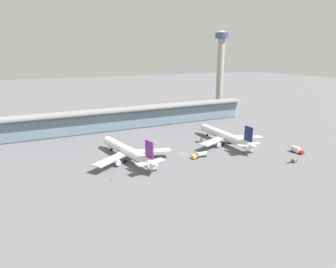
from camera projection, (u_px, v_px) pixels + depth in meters
ground_plane at (182, 153)px, 160.66m from camera, size 1200.00×1200.00×0.00m
airliner_left_stand at (128, 152)px, 148.37m from camera, size 43.01×56.41×15.04m
airliner_centre_stand at (226, 136)px, 176.40m from camera, size 43.41×56.46×15.04m
service_truck_near_nose_yellow at (200, 155)px, 153.38m from camera, size 8.70×2.82×2.95m
service_truck_under_wing_red at (297, 150)px, 161.17m from camera, size 2.45×7.32×3.10m
service_truck_mid_apron_olive at (294, 160)px, 147.59m from camera, size 6.82×3.79×2.70m
service_truck_by_tail_olive at (199, 141)px, 181.73m from camera, size 6.92×3.13×2.70m
terminal_building at (136, 117)px, 216.13m from camera, size 185.56×12.80×15.20m
control_tower at (221, 65)px, 275.81m from camera, size 12.00×12.00×78.58m
safety_cone_alpha at (131, 173)px, 132.73m from camera, size 0.62×0.62×0.70m
safety_cone_bravo at (112, 180)px, 125.72m from camera, size 0.62×0.62×0.70m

